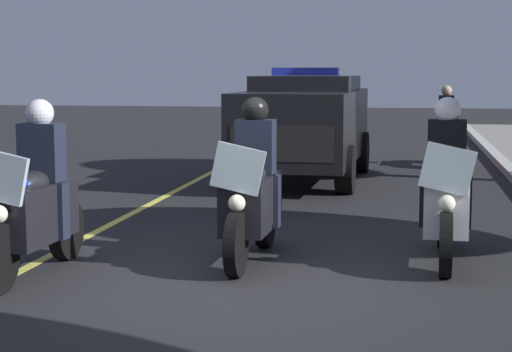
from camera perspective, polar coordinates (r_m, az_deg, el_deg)
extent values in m
plane|color=black|center=(8.39, -1.10, -6.87)|extent=(80.00, 80.00, 0.00)
cube|color=#E0D14C|center=(9.08, -15.21, -6.03)|extent=(48.00, 0.12, 0.01)
cylinder|color=black|center=(9.50, -12.25, -3.43)|extent=(0.64, 0.16, 0.64)
cube|color=black|center=(8.77, -14.32, -2.36)|extent=(1.21, 0.47, 0.56)
ellipsoid|color=black|center=(8.68, -14.52, -0.45)|extent=(0.57, 0.34, 0.24)
cube|color=silver|center=(8.15, -16.33, -0.05)|extent=(0.08, 0.56, 0.53)
sphere|color=#1933F2|center=(8.20, -14.90, -0.46)|extent=(0.09, 0.09, 0.09)
cube|color=black|center=(8.90, -13.79, 1.43)|extent=(0.29, 0.41, 0.60)
cube|color=black|center=(8.83, -12.67, -2.24)|extent=(0.18, 0.14, 0.56)
cube|color=black|center=(9.00, -15.00, -2.14)|extent=(0.18, 0.14, 0.56)
sphere|color=silver|center=(8.86, -13.91, 4.00)|extent=(0.28, 0.28, 0.28)
cylinder|color=black|center=(8.50, -1.31, -4.49)|extent=(0.64, 0.14, 0.64)
cylinder|color=black|center=(9.94, 0.60, -2.82)|extent=(0.64, 0.16, 0.64)
cube|color=black|center=(9.15, -0.31, -1.76)|extent=(1.21, 0.47, 0.56)
ellipsoid|color=black|center=(9.06, -0.37, 0.07)|extent=(0.57, 0.34, 0.24)
cube|color=silver|center=(8.48, -1.18, 0.48)|extent=(0.08, 0.56, 0.53)
sphere|color=#F9F4CC|center=(8.47, -1.26, -1.78)|extent=(0.17, 0.17, 0.17)
sphere|color=red|center=(8.65, -2.02, 0.14)|extent=(0.09, 0.09, 0.09)
sphere|color=#1933F2|center=(8.58, 0.06, 0.09)|extent=(0.09, 0.09, 0.09)
cube|color=black|center=(9.30, -0.02, 1.86)|extent=(0.29, 0.41, 0.60)
cube|color=black|center=(9.27, 1.12, -1.65)|extent=(0.18, 0.14, 0.56)
cube|color=black|center=(9.35, -1.30, -1.57)|extent=(0.18, 0.14, 0.56)
sphere|color=black|center=(9.26, -0.05, 4.31)|extent=(0.28, 0.28, 0.28)
cylinder|color=black|center=(8.67, 12.26, -4.42)|extent=(0.64, 0.14, 0.64)
cylinder|color=black|center=(10.14, 12.15, -2.78)|extent=(0.64, 0.16, 0.64)
cube|color=silver|center=(9.34, 12.25, -1.74)|extent=(1.21, 0.47, 0.56)
ellipsoid|color=silver|center=(9.25, 12.30, 0.05)|extent=(0.57, 0.34, 0.24)
cube|color=silver|center=(8.66, 12.37, 0.46)|extent=(0.08, 0.56, 0.53)
sphere|color=#F9F4CC|center=(8.64, 12.32, -1.76)|extent=(0.17, 0.17, 0.17)
sphere|color=red|center=(8.79, 11.30, 0.12)|extent=(0.09, 0.09, 0.09)
sphere|color=#1933F2|center=(8.80, 13.39, 0.07)|extent=(0.09, 0.09, 0.09)
cube|color=black|center=(9.50, 12.31, 1.80)|extent=(0.29, 0.41, 0.60)
cube|color=black|center=(9.51, 13.44, -1.62)|extent=(0.18, 0.14, 0.56)
cube|color=black|center=(9.50, 11.03, -1.56)|extent=(0.18, 0.14, 0.56)
sphere|color=silver|center=(9.45, 12.38, 4.21)|extent=(0.28, 0.28, 0.28)
cube|color=black|center=(15.86, 3.18, 3.34)|extent=(4.95, 2.04, 1.24)
cube|color=black|center=(16.13, 3.35, 5.89)|extent=(2.45, 1.81, 0.36)
cube|color=#2633D8|center=(15.93, 3.25, 6.81)|extent=(0.31, 1.21, 0.14)
cube|color=black|center=(13.50, 1.70, 2.14)|extent=(0.16, 1.62, 0.56)
cylinder|color=black|center=(14.27, 5.84, 0.42)|extent=(0.81, 0.30, 0.80)
cylinder|color=black|center=(14.55, -1.23, 0.58)|extent=(0.81, 0.30, 0.80)
cylinder|color=black|center=(17.34, 6.85, 1.55)|extent=(0.81, 0.30, 0.80)
cylinder|color=black|center=(17.58, 0.99, 1.67)|extent=(0.81, 0.30, 0.80)
cylinder|color=black|center=(18.36, 12.24, 1.51)|extent=(0.66, 0.06, 0.66)
cylinder|color=black|center=(19.45, 12.20, 1.81)|extent=(0.66, 0.06, 0.66)
cube|color=red|center=(18.88, 12.24, 2.48)|extent=(1.00, 0.09, 0.36)
cube|color=black|center=(18.90, 12.29, 4.31)|extent=(0.25, 0.33, 0.56)
sphere|color=tan|center=(18.86, 12.32, 5.46)|extent=(0.22, 0.22, 0.22)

